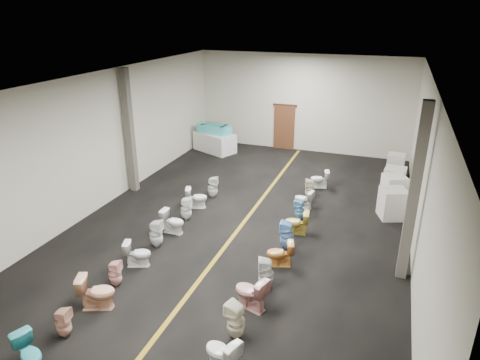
% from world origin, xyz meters
% --- Properties ---
extents(floor, '(16.00, 16.00, 0.00)m').
position_xyz_m(floor, '(0.00, 0.00, 0.00)').
color(floor, black).
rests_on(floor, ground).
extents(ceiling, '(16.00, 16.00, 0.00)m').
position_xyz_m(ceiling, '(0.00, 0.00, 4.50)').
color(ceiling, black).
rests_on(ceiling, ground).
extents(wall_back, '(10.00, 0.00, 10.00)m').
position_xyz_m(wall_back, '(0.00, 8.00, 2.25)').
color(wall_back, beige).
rests_on(wall_back, ground).
extents(wall_front, '(10.00, 0.00, 10.00)m').
position_xyz_m(wall_front, '(0.00, -8.00, 2.25)').
color(wall_front, beige).
rests_on(wall_front, ground).
extents(wall_left, '(0.00, 16.00, 16.00)m').
position_xyz_m(wall_left, '(-5.00, 0.00, 2.25)').
color(wall_left, beige).
rests_on(wall_left, ground).
extents(wall_right, '(0.00, 16.00, 16.00)m').
position_xyz_m(wall_right, '(5.00, 0.00, 2.25)').
color(wall_right, beige).
rests_on(wall_right, ground).
extents(aisle_stripe, '(0.12, 15.60, 0.01)m').
position_xyz_m(aisle_stripe, '(0.00, 0.00, 0.00)').
color(aisle_stripe, olive).
rests_on(aisle_stripe, floor).
extents(back_door, '(1.00, 0.10, 2.10)m').
position_xyz_m(back_door, '(-0.80, 7.94, 1.05)').
color(back_door, '#562D19').
rests_on(back_door, floor).
extents(door_frame, '(1.15, 0.08, 0.10)m').
position_xyz_m(door_frame, '(-0.80, 7.95, 2.12)').
color(door_frame, '#331C11').
rests_on(door_frame, back_door).
extents(column_left, '(0.25, 0.25, 4.50)m').
position_xyz_m(column_left, '(-4.75, 1.00, 2.25)').
color(column_left, '#59544C').
rests_on(column_left, floor).
extents(column_right, '(0.25, 0.25, 4.50)m').
position_xyz_m(column_right, '(4.75, -1.50, 2.25)').
color(column_right, '#59544C').
rests_on(column_right, floor).
extents(display_table, '(2.25, 1.74, 0.90)m').
position_xyz_m(display_table, '(-3.79, 6.39, 0.45)').
color(display_table, silver).
rests_on(display_table, floor).
extents(bathtub, '(1.85, 0.83, 0.55)m').
position_xyz_m(bathtub, '(-3.79, 6.39, 1.07)').
color(bathtub, '#46C3C9').
rests_on(bathtub, display_table).
extents(appliance_crate_a, '(0.98, 0.98, 0.99)m').
position_xyz_m(appliance_crate_a, '(4.40, 1.88, 0.49)').
color(appliance_crate_a, silver).
rests_on(appliance_crate_a, floor).
extents(appliance_crate_b, '(0.94, 0.94, 0.98)m').
position_xyz_m(appliance_crate_b, '(4.40, 3.17, 0.49)').
color(appliance_crate_b, silver).
rests_on(appliance_crate_b, floor).
extents(appliance_crate_c, '(0.82, 0.82, 0.85)m').
position_xyz_m(appliance_crate_c, '(4.40, 4.38, 0.42)').
color(appliance_crate_c, silver).
rests_on(appliance_crate_c, floor).
extents(appliance_crate_d, '(0.70, 0.70, 0.93)m').
position_xyz_m(appliance_crate_d, '(4.40, 5.83, 0.47)').
color(appliance_crate_d, silver).
rests_on(appliance_crate_d, floor).
extents(toilet_left_0, '(0.80, 0.64, 0.72)m').
position_xyz_m(toilet_left_0, '(-1.77, -7.12, 0.36)').
color(toilet_left_0, teal).
rests_on(toilet_left_0, floor).
extents(toilet_left_1, '(0.35, 0.34, 0.69)m').
position_xyz_m(toilet_left_1, '(-1.78, -6.20, 0.34)').
color(toilet_left_1, '#D79C87').
rests_on(toilet_left_1, floor).
extents(toilet_left_2, '(0.93, 0.73, 0.83)m').
position_xyz_m(toilet_left_2, '(-1.71, -5.19, 0.41)').
color(toilet_left_2, tan).
rests_on(toilet_left_2, floor).
extents(toilet_left_3, '(0.37, 0.36, 0.69)m').
position_xyz_m(toilet_left_3, '(-1.83, -4.35, 0.34)').
color(toilet_left_3, beige).
rests_on(toilet_left_3, floor).
extents(toilet_left_4, '(0.78, 0.60, 0.71)m').
position_xyz_m(toilet_left_4, '(-1.80, -3.39, 0.35)').
color(toilet_left_4, white).
rests_on(toilet_left_4, floor).
extents(toilet_left_5, '(0.42, 0.41, 0.83)m').
position_xyz_m(toilet_left_5, '(-1.85, -2.37, 0.41)').
color(toilet_left_5, silver).
rests_on(toilet_left_5, floor).
extents(toilet_left_6, '(0.72, 0.42, 0.73)m').
position_xyz_m(toilet_left_6, '(-1.80, -1.47, 0.37)').
color(toilet_left_6, white).
rests_on(toilet_left_6, floor).
extents(toilet_left_7, '(0.43, 0.42, 0.78)m').
position_xyz_m(toilet_left_7, '(-1.81, -0.56, 0.39)').
color(toilet_left_7, white).
rests_on(toilet_left_7, floor).
extents(toilet_left_8, '(0.82, 0.65, 0.73)m').
position_xyz_m(toilet_left_8, '(-1.89, 0.38, 0.37)').
color(toilet_left_8, white).
rests_on(toilet_left_8, floor).
extents(toilet_left_9, '(0.42, 0.42, 0.79)m').
position_xyz_m(toilet_left_9, '(-1.71, 1.35, 0.40)').
color(toilet_left_9, silver).
rests_on(toilet_left_9, floor).
extents(toilet_right_1, '(0.84, 0.65, 0.75)m').
position_xyz_m(toilet_right_1, '(1.62, -5.91, 0.38)').
color(toilet_right_1, white).
rests_on(toilet_right_1, floor).
extents(toilet_right_2, '(0.48, 0.48, 0.84)m').
position_xyz_m(toilet_right_2, '(1.57, -5.02, 0.42)').
color(toilet_right_2, beige).
rests_on(toilet_right_2, floor).
extents(toilet_right_3, '(0.91, 0.69, 0.82)m').
position_xyz_m(toilet_right_3, '(1.55, -4.02, 0.41)').
color(toilet_right_3, '#CF8E8B').
rests_on(toilet_right_3, floor).
extents(toilet_right_4, '(0.47, 0.46, 0.82)m').
position_xyz_m(toilet_right_4, '(1.65, -3.18, 0.41)').
color(toilet_right_4, silver).
rests_on(toilet_right_4, floor).
extents(toilet_right_5, '(0.79, 0.59, 0.72)m').
position_xyz_m(toilet_right_5, '(1.72, -2.11, 0.36)').
color(toilet_right_5, '#D88C3E').
rests_on(toilet_right_5, floor).
extents(toilet_right_6, '(0.41, 0.41, 0.85)m').
position_xyz_m(toilet_right_6, '(1.67, -1.20, 0.42)').
color(toilet_right_6, '#72ABE2').
rests_on(toilet_right_6, floor).
extents(toilet_right_7, '(0.76, 0.50, 0.73)m').
position_xyz_m(toilet_right_7, '(1.74, -0.25, 0.36)').
color(toilet_right_7, gold).
rests_on(toilet_right_7, floor).
extents(toilet_right_8, '(0.39, 0.38, 0.69)m').
position_xyz_m(toilet_right_8, '(1.61, 0.70, 0.34)').
color(toilet_right_8, '#68ABD2').
rests_on(toilet_right_8, floor).
extents(toilet_right_9, '(0.71, 0.49, 0.66)m').
position_xyz_m(toilet_right_9, '(1.56, 1.58, 0.33)').
color(toilet_right_9, white).
rests_on(toilet_right_9, floor).
extents(toilet_right_10, '(0.41, 0.40, 0.72)m').
position_xyz_m(toilet_right_10, '(1.59, 2.47, 0.36)').
color(toilet_right_10, beige).
rests_on(toilet_right_10, floor).
extents(toilet_right_11, '(0.76, 0.55, 0.70)m').
position_xyz_m(toilet_right_11, '(1.74, 3.57, 0.35)').
color(toilet_right_11, white).
rests_on(toilet_right_11, floor).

